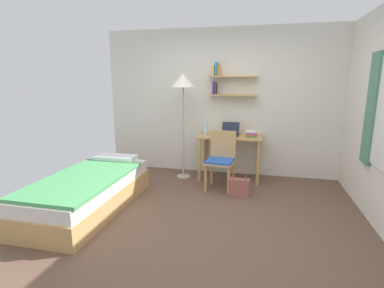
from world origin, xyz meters
TOP-DOWN VIEW (x-y plane):
  - ground_plane at (0.00, 0.00)m, footprint 5.28×5.28m
  - wall_back at (0.00, 2.02)m, footprint 4.40×0.27m
  - bed at (-1.55, 0.01)m, footprint 0.91×2.03m
  - desk at (0.15, 1.70)m, footprint 1.08×0.59m
  - desk_chair at (0.06, 1.19)m, footprint 0.48×0.47m
  - standing_lamp at (-0.65, 1.56)m, footprint 0.41×0.41m
  - laptop at (0.14, 1.74)m, footprint 0.31×0.23m
  - water_bottle at (-0.29, 1.72)m, footprint 0.07×0.07m
  - book_stack at (0.50, 1.67)m, footprint 0.20×0.24m
  - handbag at (0.38, 0.89)m, footprint 0.30×0.13m

SIDE VIEW (x-z plane):
  - ground_plane at x=0.00m, z-range 0.00..0.00m
  - handbag at x=0.38m, z-range -0.07..0.36m
  - bed at x=-1.55m, z-range -0.03..0.51m
  - desk_chair at x=0.06m, z-range 0.04..0.96m
  - desk at x=0.15m, z-range 0.24..1.01m
  - book_stack at x=0.50m, z-range 0.77..0.87m
  - laptop at x=0.14m, z-range 0.72..0.93m
  - water_bottle at x=-0.29m, z-range 0.77..0.98m
  - wall_back at x=0.00m, z-range 0.01..2.61m
  - standing_lamp at x=-0.65m, z-range 0.70..2.51m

